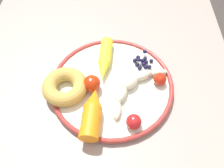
% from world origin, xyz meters
% --- Properties ---
extents(dining_table, '(0.94, 0.73, 0.75)m').
position_xyz_m(dining_table, '(0.00, 0.00, 0.64)').
color(dining_table, '#A38E86').
rests_on(dining_table, ground_plane).
extents(plate, '(0.31, 0.31, 0.02)m').
position_xyz_m(plate, '(0.06, -0.03, 0.76)').
color(plate, white).
rests_on(plate, dining_table).
extents(banana, '(0.15, 0.14, 0.03)m').
position_xyz_m(banana, '(0.05, -0.09, 0.78)').
color(banana, beige).
rests_on(banana, plate).
extents(carrot_orange, '(0.13, 0.05, 0.04)m').
position_xyz_m(carrot_orange, '(-0.04, 0.01, 0.79)').
color(carrot_orange, orange).
rests_on(carrot_orange, plate).
extents(carrot_yellow, '(0.14, 0.04, 0.03)m').
position_xyz_m(carrot_yellow, '(0.13, -0.01, 0.78)').
color(carrot_yellow, yellow).
rests_on(carrot_yellow, plate).
extents(donut, '(0.15, 0.15, 0.04)m').
position_xyz_m(donut, '(0.03, 0.08, 0.78)').
color(donut, tan).
rests_on(donut, plate).
extents(blueberry_pile, '(0.06, 0.06, 0.02)m').
position_xyz_m(blueberry_pile, '(0.13, -0.11, 0.77)').
color(blueberry_pile, '#191638').
rests_on(blueberry_pile, plate).
extents(tomato_near, '(0.04, 0.04, 0.04)m').
position_xyz_m(tomato_near, '(-0.05, -0.08, 0.78)').
color(tomato_near, red).
rests_on(tomato_near, plate).
extents(tomato_mid, '(0.04, 0.04, 0.04)m').
position_xyz_m(tomato_mid, '(0.04, 0.02, 0.79)').
color(tomato_mid, red).
rests_on(tomato_mid, plate).
extents(tomato_far, '(0.03, 0.03, 0.03)m').
position_xyz_m(tomato_far, '(0.06, -0.15, 0.78)').
color(tomato_far, red).
rests_on(tomato_far, plate).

